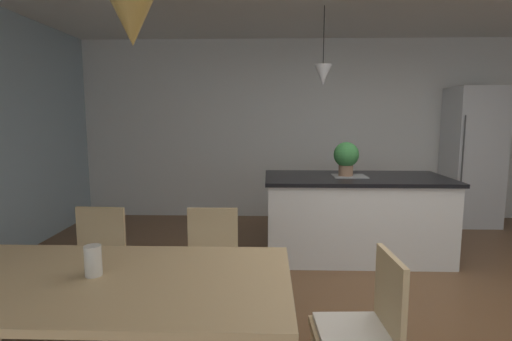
% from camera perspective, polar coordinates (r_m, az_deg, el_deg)
% --- Properties ---
extents(ground_plane, '(10.00, 8.40, 0.04)m').
position_cam_1_polar(ground_plane, '(3.50, 23.26, -19.66)').
color(ground_plane, brown).
extents(wall_back_kitchen, '(10.00, 0.12, 2.70)m').
position_cam_1_polar(wall_back_kitchen, '(6.26, 12.99, 5.71)').
color(wall_back_kitchen, silver).
rests_on(wall_back_kitchen, ground_plane).
extents(dining_table, '(1.94, 1.00, 0.74)m').
position_cam_1_polar(dining_table, '(2.26, -21.38, -15.62)').
color(dining_table, tan).
rests_on(dining_table, ground_plane).
extents(chair_far_right, '(0.40, 0.40, 0.87)m').
position_cam_1_polar(chair_far_right, '(3.01, -6.51, -13.33)').
color(chair_far_right, tan).
rests_on(chair_far_right, ground_plane).
extents(chair_far_left, '(0.43, 0.43, 0.87)m').
position_cam_1_polar(chair_far_left, '(3.24, -22.29, -12.27)').
color(chair_far_left, tan).
rests_on(chair_far_left, ground_plane).
extents(chair_kitchen_end, '(0.42, 0.42, 0.87)m').
position_cam_1_polar(chair_kitchen_end, '(2.25, 15.15, -21.27)').
color(chair_kitchen_end, tan).
rests_on(chair_kitchen_end, ground_plane).
extents(kitchen_island, '(1.99, 0.98, 0.91)m').
position_cam_1_polar(kitchen_island, '(4.57, 14.00, -6.30)').
color(kitchen_island, silver).
rests_on(kitchen_island, ground_plane).
extents(refrigerator, '(0.67, 0.67, 1.96)m').
position_cam_1_polar(refrigerator, '(6.46, 28.67, 1.74)').
color(refrigerator, silver).
rests_on(refrigerator, ground_plane).
extents(pendant_over_table, '(0.21, 0.21, 0.79)m').
position_cam_1_polar(pendant_over_table, '(2.20, -17.41, 19.68)').
color(pendant_over_table, black).
extents(pendant_over_island_main, '(0.19, 0.19, 0.82)m').
position_cam_1_polar(pendant_over_island_main, '(4.39, 9.61, 13.44)').
color(pendant_over_island_main, black).
extents(potted_plant_on_island, '(0.27, 0.27, 0.38)m').
position_cam_1_polar(potted_plant_on_island, '(4.43, 12.85, 1.95)').
color(potted_plant_on_island, '#8C664C').
rests_on(potted_plant_on_island, kitchen_island).
extents(vase_on_dining_table, '(0.09, 0.09, 0.16)m').
position_cam_1_polar(vase_on_dining_table, '(2.25, -22.40, -11.91)').
color(vase_on_dining_table, silver).
rests_on(vase_on_dining_table, dining_table).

